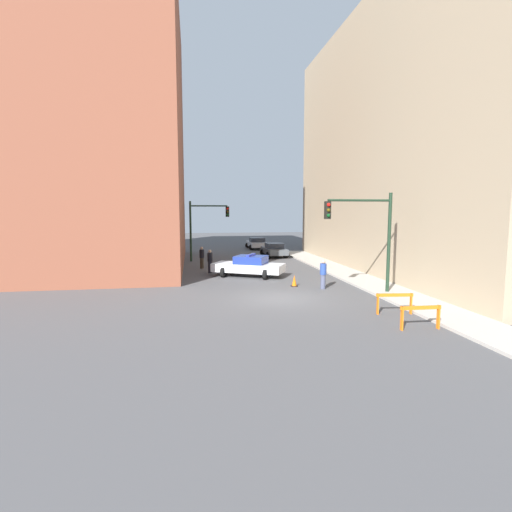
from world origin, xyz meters
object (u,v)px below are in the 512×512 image
pedestrian_corner (202,257)px  pedestrian_sidewalk (323,274)px  police_car (249,266)px  barrier_front (420,313)px  traffic_light_near (369,227)px  pedestrian_crossing (210,261)px  traffic_cone (294,281)px  parked_car_mid (257,243)px  parked_car_near (274,250)px  barrier_mid (395,300)px  traffic_light_far (203,222)px

pedestrian_corner → pedestrian_sidewalk: (6.53, -9.15, 0.00)m
police_car → barrier_front: size_ratio=3.14×
traffic_light_near → police_car: (-5.31, 6.66, -2.81)m
pedestrian_crossing → traffic_cone: bearing=-54.8°
parked_car_mid → traffic_light_near: bearing=-87.2°
police_car → parked_car_near: (4.05, 11.04, -0.05)m
parked_car_near → police_car: bearing=-111.2°
traffic_light_near → barrier_mid: size_ratio=3.26×
traffic_light_near → pedestrian_sidewalk: size_ratio=3.13×
pedestrian_sidewalk → pedestrian_crossing: bearing=-8.1°
police_car → parked_car_mid: (3.65, 18.94, -0.05)m
traffic_light_near → parked_car_mid: traffic_light_near is taller
barrier_mid → traffic_cone: size_ratio=2.43×
traffic_light_far → parked_car_near: bearing=18.5°
traffic_light_far → parked_car_mid: bearing=57.9°
parked_car_mid → barrier_mid: (1.08, -29.60, -0.06)m
barrier_front → traffic_cone: barrier_front is taller
barrier_front → barrier_mid: same height
police_car → parked_car_near: bearing=7.4°
traffic_light_near → police_car: size_ratio=1.04×
police_car → pedestrian_corner: pedestrian_corner is taller
parked_car_near → barrier_front: bearing=-89.8°
parked_car_mid → barrier_mid: 29.62m
traffic_light_near → pedestrian_sidewalk: (-1.79, 1.79, -2.67)m
traffic_light_near → pedestrian_crossing: traffic_light_near is taller
traffic_cone → traffic_light_far: bearing=110.9°
parked_car_near → traffic_cone: bearing=-98.4°
police_car → traffic_cone: (2.11, -3.87, -0.41)m
traffic_light_far → barrier_mid: bearing=-69.0°
traffic_light_far → pedestrian_sidewalk: size_ratio=3.13×
pedestrian_sidewalk → parked_car_near: bearing=-51.4°
police_car → barrier_mid: bearing=-128.6°
pedestrian_corner → barrier_mid: pedestrian_corner is taller
traffic_light_far → barrier_front: bearing=-71.4°
police_car → traffic_cone: police_car is taller
traffic_light_near → parked_car_near: traffic_light_near is taller
police_car → barrier_mid: (4.72, -10.66, -0.11)m
traffic_light_near → parked_car_near: 17.97m
parked_car_near → pedestrian_crossing: (-6.55, -9.08, 0.19)m
parked_car_near → barrier_front: parked_car_near is taller
pedestrian_corner → parked_car_near: bearing=84.4°
police_car → barrier_front: (4.56, -12.88, -0.11)m
pedestrian_crossing → barrier_front: size_ratio=1.04×
pedestrian_sidewalk → traffic_light_near: bearing=175.4°
parked_car_near → traffic_cone: (-1.94, -14.92, -0.36)m
parked_car_mid → barrier_front: size_ratio=2.70×
pedestrian_crossing → pedestrian_sidewalk: 9.10m
police_car → barrier_front: police_car is taller
pedestrian_crossing → pedestrian_corner: same height
pedestrian_crossing → barrier_front: (7.06, -14.85, -0.24)m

